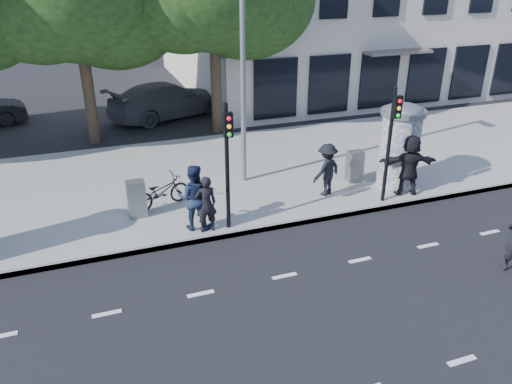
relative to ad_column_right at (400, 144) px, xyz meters
name	(u,v)px	position (x,y,z in m)	size (l,w,h in m)	color
ground	(311,312)	(-5.20, -4.70, -1.54)	(120.00, 120.00, 0.00)	black
sidewalk	(214,176)	(-5.20, 2.80, -1.46)	(40.00, 8.00, 0.15)	gray
curb	(253,231)	(-5.20, -1.15, -1.46)	(40.00, 0.10, 0.16)	slate
lane_dash_far	(285,276)	(-5.20, -3.30, -1.53)	(32.00, 0.12, 0.01)	silver
ad_column_right	(400,144)	(0.00, 0.00, 0.00)	(1.36, 1.36, 2.65)	beige
traffic_pole_near	(228,155)	(-5.80, -0.91, 0.69)	(0.22, 0.31, 3.40)	black
traffic_pole_far	(391,134)	(-1.00, -0.91, 0.69)	(0.22, 0.31, 3.40)	black
street_lamp	(243,32)	(-4.40, 1.93, 3.26)	(0.25, 0.93, 8.00)	slate
ped_b	(206,204)	(-6.40, -0.85, -0.61)	(0.57, 0.37, 1.56)	black
ped_c	(194,197)	(-6.65, -0.59, -0.49)	(0.87, 0.68, 1.80)	#18223E
ped_d	(327,170)	(-2.41, 0.12, -0.58)	(1.05, 0.60, 1.62)	black
ped_f	(409,165)	(-0.07, -0.68, -0.44)	(1.75, 0.63, 1.89)	black
bicycle	(161,192)	(-7.27, 0.99, -0.92)	(1.77, 0.62, 0.93)	black
cabinet_left	(136,199)	(-8.00, 0.62, -0.86)	(0.51, 0.37, 1.06)	slate
cabinet_right	(355,166)	(-1.07, 0.72, -0.88)	(0.48, 0.35, 1.01)	slate
car_right	(167,100)	(-5.27, 10.59, -0.73)	(5.55, 2.26, 1.61)	#4A4B50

